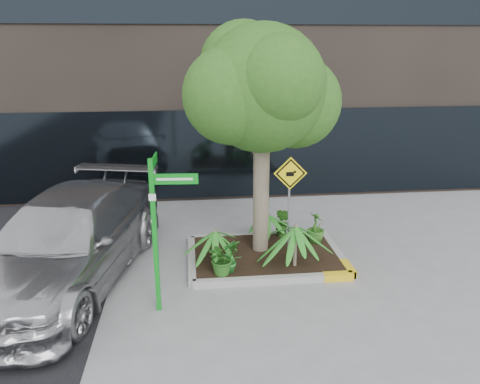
{
  "coord_description": "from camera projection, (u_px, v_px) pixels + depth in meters",
  "views": [
    {
      "loc": [
        -1.37,
        -8.9,
        4.55
      ],
      "look_at": [
        -0.36,
        0.2,
        1.6
      ],
      "focal_mm": 35.0,
      "sensor_mm": 36.0,
      "label": 1
    }
  ],
  "objects": [
    {
      "name": "parked_car",
      "position": [
        68.0,
        240.0,
        9.13
      ],
      "size": [
        3.68,
        6.27,
        1.71
      ],
      "primitive_type": "imported",
      "rotation": [
        0.0,
        0.0,
        -0.23
      ],
      "color": "#ACABB0",
      "rests_on": "ground"
    },
    {
      "name": "shrub_c",
      "position": [
        231.0,
        255.0,
        9.27
      ],
      "size": [
        0.51,
        0.51,
        0.72
      ],
      "primitive_type": "imported",
      "rotation": [
        0.0,
        0.0,
        3.61
      ],
      "color": "#247528",
      "rests_on": "planter"
    },
    {
      "name": "palm_back",
      "position": [
        268.0,
        215.0,
        10.75
      ],
      "size": [
        0.72,
        0.72,
        0.8
      ],
      "color": "gray",
      "rests_on": "ground"
    },
    {
      "name": "palm_front",
      "position": [
        296.0,
        226.0,
        9.38
      ],
      "size": [
        1.04,
        1.04,
        1.15
      ],
      "color": "gray",
      "rests_on": "ground"
    },
    {
      "name": "cattle_sign",
      "position": [
        290.0,
        191.0,
        9.51
      ],
      "size": [
        0.68,
        0.27,
        2.21
      ],
      "rotation": [
        0.0,
        0.0,
        -0.04
      ],
      "color": "slate",
      "rests_on": "ground"
    },
    {
      "name": "shrub_b",
      "position": [
        316.0,
        227.0,
        10.67
      ],
      "size": [
        0.52,
        0.52,
        0.72
      ],
      "primitive_type": "imported",
      "rotation": [
        0.0,
        0.0,
        1.93
      ],
      "color": "#326A1F",
      "rests_on": "planter"
    },
    {
      "name": "shrub_d",
      "position": [
        283.0,
        222.0,
        10.96
      ],
      "size": [
        0.55,
        0.55,
        0.72
      ],
      "primitive_type": "imported",
      "rotation": [
        0.0,
        0.0,
        5.29
      ],
      "color": "#265719",
      "rests_on": "planter"
    },
    {
      "name": "shrub_a",
      "position": [
        222.0,
        258.0,
        9.2
      ],
      "size": [
        0.86,
        0.86,
        0.69
      ],
      "primitive_type": "imported",
      "rotation": [
        0.0,
        0.0,
        0.58
      ],
      "color": "#265F1B",
      "rests_on": "planter"
    },
    {
      "name": "street_sign_post",
      "position": [
        157.0,
        219.0,
        7.86
      ],
      "size": [
        0.82,
        0.82,
        2.76
      ],
      "rotation": [
        0.0,
        0.0,
        -0.06
      ],
      "color": "#0E9B1E",
      "rests_on": "ground"
    },
    {
      "name": "tree",
      "position": [
        262.0,
        89.0,
        9.37
      ],
      "size": [
        3.33,
        2.95,
        4.99
      ],
      "color": "gray",
      "rests_on": "ground"
    },
    {
      "name": "ground",
      "position": [
        258.0,
        266.0,
        9.96
      ],
      "size": [
        80.0,
        80.0,
        0.0
      ],
      "primitive_type": "plane",
      "color": "gray",
      "rests_on": "ground"
    },
    {
      "name": "palm_left",
      "position": [
        215.0,
        231.0,
        9.63
      ],
      "size": [
        0.81,
        0.81,
        0.9
      ],
      "color": "gray",
      "rests_on": "ground"
    },
    {
      "name": "planter",
      "position": [
        267.0,
        255.0,
        10.21
      ],
      "size": [
        3.35,
        2.36,
        0.15
      ],
      "color": "#9E9E99",
      "rests_on": "ground"
    }
  ]
}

